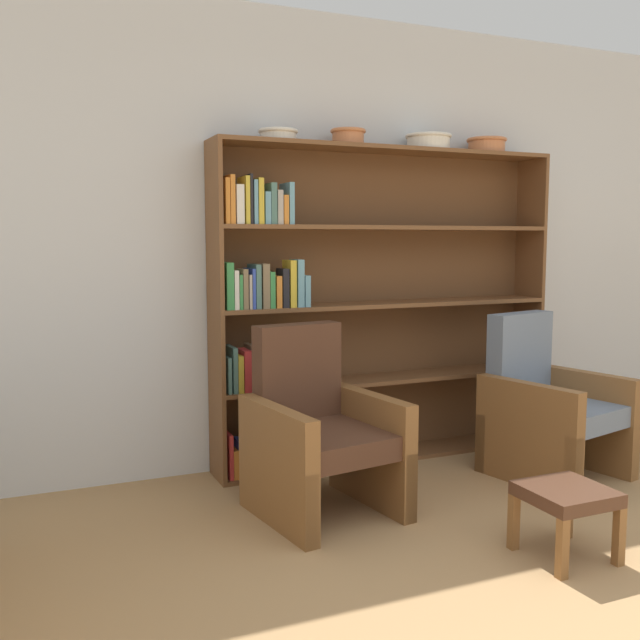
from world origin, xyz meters
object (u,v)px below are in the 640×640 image
at_px(bowl_cream, 278,134).
at_px(bookshelf, 354,313).
at_px(armchair_leather, 319,435).
at_px(footstool, 566,500).
at_px(bowl_sage, 348,136).
at_px(bowl_stoneware, 487,145).
at_px(bowl_copper, 428,141).
at_px(armchair_cushioned, 548,408).

bearing_deg(bowl_cream, bookshelf, 2.25).
height_order(armchair_leather, footstool, armchair_leather).
xyz_separation_m(bowl_sage, bowl_stoneware, (1.00, 0.00, 0.00)).
bearing_deg(footstool, armchair_leather, 129.62).
bearing_deg(armchair_leather, bowl_copper, -155.84).
relative_size(bowl_cream, bowl_sage, 1.07).
height_order(bowl_sage, armchair_cushioned, bowl_sage).
height_order(bowl_copper, armchair_leather, bowl_copper).
relative_size(bowl_sage, armchair_cushioned, 0.23).
distance_m(bookshelf, footstool, 1.77).
relative_size(armchair_leather, footstool, 2.70).
bearing_deg(bowl_copper, bowl_cream, 180.00).
height_order(bowl_stoneware, armchair_cushioned, bowl_stoneware).
bearing_deg(bowl_cream, armchair_cushioned, -24.50).
xyz_separation_m(bowl_copper, footstool, (-0.26, -1.59, -1.75)).
bearing_deg(bowl_sage, bowl_cream, 180.00).
height_order(bowl_cream, footstool, bowl_cream).
bearing_deg(armchair_leather, bowl_cream, -101.12).
bearing_deg(bowl_sage, bowl_stoneware, 0.00).
bearing_deg(footstool, bookshelf, 98.53).
height_order(bowl_stoneware, armchair_leather, bowl_stoneware).
xyz_separation_m(bookshelf, bowl_cream, (-0.50, -0.02, 1.05)).
xyz_separation_m(bowl_cream, armchair_cushioned, (1.45, -0.66, -1.59)).
bearing_deg(armchair_cushioned, bookshelf, -49.12).
distance_m(bowl_copper, armchair_cushioned, 1.79).
bearing_deg(bookshelf, bowl_sage, -160.79).
height_order(bowl_sage, armchair_leather, bowl_sage).
bearing_deg(footstool, armchair_cushioned, 52.74).
relative_size(bowl_cream, bowl_stoneware, 0.88).
relative_size(bowl_cream, bowl_copper, 0.79).
distance_m(bowl_cream, bowl_copper, 1.00).
distance_m(bowl_cream, armchair_cushioned, 2.25).
xyz_separation_m(bowl_sage, bowl_copper, (0.56, 0.00, 0.00)).
height_order(bookshelf, footstool, bookshelf).
distance_m(armchair_leather, footstool, 1.22).
bearing_deg(bowl_stoneware, armchair_leather, -155.90).
bearing_deg(armchair_cushioned, bowl_sage, -46.80).
bearing_deg(bowl_cream, bowl_sage, 0.00).
xyz_separation_m(bookshelf, bowl_sage, (-0.06, -0.02, 1.07)).
bearing_deg(bowl_sage, armchair_cushioned, -33.28).
bearing_deg(bowl_copper, bowl_sage, 180.00).
distance_m(bookshelf, bowl_cream, 1.16).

